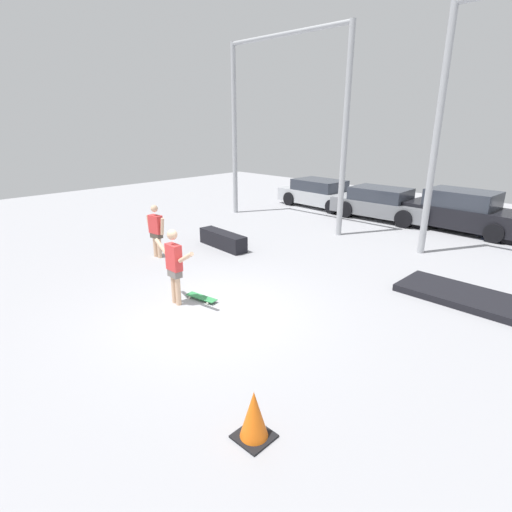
# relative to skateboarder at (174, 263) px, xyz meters

# --- Properties ---
(ground_plane) EXTENTS (36.00, 36.00, 0.00)m
(ground_plane) POSITION_rel_skateboarder_xyz_m (0.91, 0.27, -0.96)
(ground_plane) COLOR #9E9EA3
(skateboarder) EXTENTS (1.45, 0.22, 1.71)m
(skateboarder) POSITION_rel_skateboarder_xyz_m (0.00, 0.00, 0.00)
(skateboarder) COLOR #DBAD89
(skateboarder) RESTS_ON ground_plane
(skateboard) EXTENTS (0.82, 0.34, 0.08)m
(skateboard) POSITION_rel_skateboarder_xyz_m (0.25, 0.50, -0.90)
(skateboard) COLOR #338C4C
(skateboard) RESTS_ON ground_plane
(grind_box) EXTENTS (1.98, 0.65, 0.51)m
(grind_box) POSITION_rel_skateboarder_xyz_m (-2.43, 3.53, -0.71)
(grind_box) COLOR black
(grind_box) RESTS_ON ground_plane
(manual_pad) EXTENTS (3.38, 1.42, 0.16)m
(manual_pad) POSITION_rel_skateboarder_xyz_m (4.83, 4.70, -0.88)
(manual_pad) COLOR black
(manual_pad) RESTS_ON ground_plane
(canopy_support_left) EXTENTS (5.61, 0.20, 6.88)m
(canopy_support_left) POSITION_rel_skateboarder_xyz_m (-3.29, 7.44, 3.16)
(canopy_support_left) COLOR #A5A8AD
(canopy_support_left) RESTS_ON ground_plane
(parked_car_silver) EXTENTS (4.29, 2.13, 1.27)m
(parked_car_silver) POSITION_rel_skateboarder_xyz_m (-4.00, 11.13, -0.34)
(parked_car_silver) COLOR #B7BABF
(parked_car_silver) RESTS_ON ground_plane
(parked_car_grey) EXTENTS (4.15, 1.89, 1.29)m
(parked_car_grey) POSITION_rel_skateboarder_xyz_m (-0.70, 10.84, -0.33)
(parked_car_grey) COLOR slate
(parked_car_grey) RESTS_ON ground_plane
(parked_car_black) EXTENTS (4.31, 2.05, 1.50)m
(parked_car_black) POSITION_rel_skateboarder_xyz_m (2.40, 11.11, -0.24)
(parked_car_black) COLOR black
(parked_car_black) RESTS_ON ground_plane
(bystander) EXTENTS (0.76, 0.26, 1.58)m
(bystander) POSITION_rel_skateboarder_xyz_m (-3.11, 1.52, -0.10)
(bystander) COLOR #DBAD89
(bystander) RESTS_ON ground_plane
(traffic_cone) EXTENTS (0.46, 0.46, 0.70)m
(traffic_cone) POSITION_rel_skateboarder_xyz_m (4.04, -1.67, -0.62)
(traffic_cone) COLOR black
(traffic_cone) RESTS_ON ground_plane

